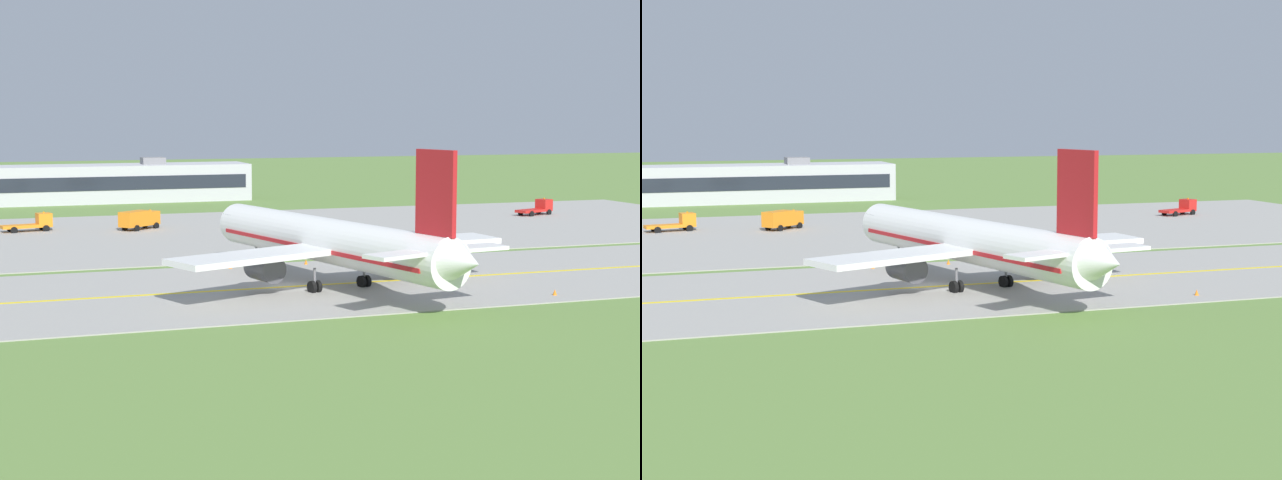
# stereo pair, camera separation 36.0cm
# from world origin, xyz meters

# --- Properties ---
(ground_plane) EXTENTS (500.00, 500.00, 0.00)m
(ground_plane) POSITION_xyz_m (0.00, 0.00, 0.00)
(ground_plane) COLOR olive
(taxiway_strip) EXTENTS (240.00, 28.00, 0.10)m
(taxiway_strip) POSITION_xyz_m (0.00, 0.00, 0.05)
(taxiway_strip) COLOR #9E9B93
(taxiway_strip) RESTS_ON ground
(apron_pad) EXTENTS (140.00, 52.00, 0.10)m
(apron_pad) POSITION_xyz_m (10.00, 42.00, 0.05)
(apron_pad) COLOR #9E9B93
(apron_pad) RESTS_ON ground
(taxiway_centreline) EXTENTS (220.00, 0.60, 0.01)m
(taxiway_centreline) POSITION_xyz_m (0.00, 0.00, 0.11)
(taxiway_centreline) COLOR yellow
(taxiway_centreline) RESTS_ON taxiway_strip
(airplane_lead) EXTENTS (32.07, 39.22, 12.70)m
(airplane_lead) POSITION_xyz_m (3.48, -1.24, 4.13)
(airplane_lead) COLOR white
(airplane_lead) RESTS_ON ground
(service_truck_baggage) EXTENTS (6.66, 3.24, 2.59)m
(service_truck_baggage) POSITION_xyz_m (-19.07, 51.22, 1.18)
(service_truck_baggage) COLOR orange
(service_truck_baggage) RESTS_ON ground
(service_truck_fuel) EXTENTS (5.95, 5.37, 2.60)m
(service_truck_fuel) POSITION_xyz_m (-5.81, 48.50, 1.53)
(service_truck_fuel) COLOR orange
(service_truck_fuel) RESTS_ON ground
(service_truck_catering) EXTENTS (6.72, 4.06, 2.59)m
(service_truck_catering) POSITION_xyz_m (54.72, 48.41, 1.18)
(service_truck_catering) COLOR red
(service_truck_catering) RESTS_ON ground
(terminal_building) EXTENTS (55.50, 10.80, 7.68)m
(terminal_building) POSITION_xyz_m (-7.47, 93.33, 3.26)
(terminal_building) COLOR #B2B2B7
(terminal_building) RESTS_ON ground
(traffic_cone_near_edge) EXTENTS (0.44, 0.44, 0.60)m
(traffic_cone_near_edge) POSITION_xyz_m (20.13, -11.28, 0.30)
(traffic_cone_near_edge) COLOR orange
(traffic_cone_near_edge) RESTS_ON ground
(traffic_cone_mid_edge) EXTENTS (0.44, 0.44, 0.60)m
(traffic_cone_mid_edge) POSITION_xyz_m (5.55, 12.05, 0.30)
(traffic_cone_mid_edge) COLOR orange
(traffic_cone_mid_edge) RESTS_ON ground
(traffic_cone_far_edge) EXTENTS (0.44, 0.44, 0.60)m
(traffic_cone_far_edge) POSITION_xyz_m (-2.40, 11.93, 0.30)
(traffic_cone_far_edge) COLOR orange
(traffic_cone_far_edge) RESTS_ON ground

